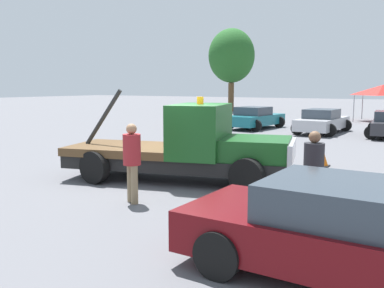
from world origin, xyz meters
The scene contains 11 objects.
ground_plane centered at (0.00, 0.00, 0.00)m, with size 160.00×160.00×0.00m, color slate.
tow_truck centered at (0.36, 0.10, 0.92)m, with size 6.51×3.60×2.51m.
foreground_car centered at (5.50, -3.90, 0.65)m, with size 4.92×2.14×1.34m.
person_near_truck centered at (4.22, -1.56, 1.01)m, with size 0.39×0.39×1.75m.
person_at_hood centered at (0.44, -2.44, 1.03)m, with size 0.40×0.40×1.78m.
parked_car_orange centered at (-7.45, 14.68, 0.65)m, with size 2.74×4.46×1.34m.
parked_car_teal centered at (-3.99, 14.55, 0.65)m, with size 2.79×4.63×1.34m.
parked_car_silver centered at (0.22, 14.17, 0.65)m, with size 2.48×4.81×1.34m.
canopy_tent_red centered at (1.82, 24.44, 2.30)m, with size 3.36×3.36×2.68m.
tree_left centered at (-13.24, 29.85, 5.59)m, with size 4.67×4.67×8.33m.
traffic_cone centered at (2.91, 4.20, 0.25)m, with size 0.40×0.40×0.55m.
Camera 1 is at (6.47, -9.67, 2.60)m, focal length 40.00 mm.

